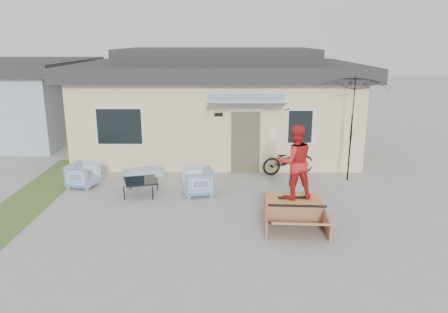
{
  "coord_description": "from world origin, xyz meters",
  "views": [
    {
      "loc": [
        0.39,
        -9.48,
        4.39
      ],
      "look_at": [
        0.3,
        1.8,
        1.3
      ],
      "focal_mm": 34.35,
      "sensor_mm": 36.0,
      "label": 1
    }
  ],
  "objects_px": {
    "bicycle": "(289,157)",
    "patio_umbrella": "(351,127)",
    "armchair_left": "(83,174)",
    "skater": "(295,161)",
    "skateboard": "(293,197)",
    "armchair_right": "(198,180)",
    "coffee_table": "(141,187)",
    "loveseat": "(143,170)",
    "skate_ramp": "(293,208)"
  },
  "relations": [
    {
      "from": "armchair_right",
      "to": "coffee_table",
      "type": "distance_m",
      "value": 1.67
    },
    {
      "from": "armchair_right",
      "to": "bicycle",
      "type": "distance_m",
      "value": 3.54
    },
    {
      "from": "bicycle",
      "to": "patio_umbrella",
      "type": "relative_size",
      "value": 0.62
    },
    {
      "from": "skate_ramp",
      "to": "skateboard",
      "type": "height_order",
      "value": "skateboard"
    },
    {
      "from": "coffee_table",
      "to": "bicycle",
      "type": "distance_m",
      "value": 5.02
    },
    {
      "from": "armchair_left",
      "to": "coffee_table",
      "type": "height_order",
      "value": "armchair_left"
    },
    {
      "from": "coffee_table",
      "to": "loveseat",
      "type": "bearing_deg",
      "value": 98.41
    },
    {
      "from": "loveseat",
      "to": "patio_umbrella",
      "type": "relative_size",
      "value": 0.44
    },
    {
      "from": "coffee_table",
      "to": "patio_umbrella",
      "type": "xyz_separation_m",
      "value": [
        6.4,
        1.4,
        1.53
      ]
    },
    {
      "from": "armchair_left",
      "to": "bicycle",
      "type": "relative_size",
      "value": 0.46
    },
    {
      "from": "skate_ramp",
      "to": "skater",
      "type": "height_order",
      "value": "skater"
    },
    {
      "from": "armchair_right",
      "to": "skater",
      "type": "xyz_separation_m",
      "value": [
        2.54,
        -1.55,
        1.04
      ]
    },
    {
      "from": "skate_ramp",
      "to": "skater",
      "type": "xyz_separation_m",
      "value": [
        0.0,
        0.05,
        1.24
      ]
    },
    {
      "from": "coffee_table",
      "to": "skater",
      "type": "bearing_deg",
      "value": -19.71
    },
    {
      "from": "skateboard",
      "to": "bicycle",
      "type": "bearing_deg",
      "value": 80.22
    },
    {
      "from": "skateboard",
      "to": "skater",
      "type": "xyz_separation_m",
      "value": [
        0.0,
        0.0,
        0.97
      ]
    },
    {
      "from": "patio_umbrella",
      "to": "skate_ramp",
      "type": "xyz_separation_m",
      "value": [
        -2.2,
        -2.95,
        -1.51
      ]
    },
    {
      "from": "skate_ramp",
      "to": "skateboard",
      "type": "distance_m",
      "value": 0.27
    },
    {
      "from": "armchair_right",
      "to": "skateboard",
      "type": "distance_m",
      "value": 2.98
    },
    {
      "from": "loveseat",
      "to": "skater",
      "type": "height_order",
      "value": "skater"
    },
    {
      "from": "patio_umbrella",
      "to": "skateboard",
      "type": "xyz_separation_m",
      "value": [
        -2.2,
        -2.91,
        -1.25
      ]
    },
    {
      "from": "armchair_right",
      "to": "skater",
      "type": "bearing_deg",
      "value": 46.21
    },
    {
      "from": "coffee_table",
      "to": "skater",
      "type": "relative_size",
      "value": 0.48
    },
    {
      "from": "loveseat",
      "to": "skate_ramp",
      "type": "distance_m",
      "value": 5.5
    },
    {
      "from": "armchair_left",
      "to": "bicycle",
      "type": "bearing_deg",
      "value": -64.16
    },
    {
      "from": "loveseat",
      "to": "armchair_right",
      "type": "distance_m",
      "value": 2.53
    },
    {
      "from": "loveseat",
      "to": "bicycle",
      "type": "height_order",
      "value": "bicycle"
    },
    {
      "from": "armchair_right",
      "to": "coffee_table",
      "type": "bearing_deg",
      "value": -101.12
    },
    {
      "from": "skate_ramp",
      "to": "coffee_table",
      "type": "bearing_deg",
      "value": 163.05
    },
    {
      "from": "skater",
      "to": "loveseat",
      "type": "bearing_deg",
      "value": -46.24
    },
    {
      "from": "armchair_left",
      "to": "skate_ramp",
      "type": "xyz_separation_m",
      "value": [
        6.1,
        -2.23,
        -0.17
      ]
    },
    {
      "from": "armchair_left",
      "to": "skater",
      "type": "height_order",
      "value": "skater"
    },
    {
      "from": "bicycle",
      "to": "skateboard",
      "type": "distance_m",
      "value": 3.57
    },
    {
      "from": "armchair_left",
      "to": "coffee_table",
      "type": "xyz_separation_m",
      "value": [
        1.9,
        -0.68,
        -0.19
      ]
    },
    {
      "from": "armchair_left",
      "to": "bicycle",
      "type": "height_order",
      "value": "bicycle"
    },
    {
      "from": "armchair_right",
      "to": "bicycle",
      "type": "bearing_deg",
      "value": 112.07
    },
    {
      "from": "armchair_left",
      "to": "bicycle",
      "type": "distance_m",
      "value": 6.62
    },
    {
      "from": "armchair_right",
      "to": "patio_umbrella",
      "type": "distance_m",
      "value": 5.11
    },
    {
      "from": "skate_ramp",
      "to": "armchair_right",
      "type": "bearing_deg",
      "value": 151.27
    },
    {
      "from": "armchair_left",
      "to": "coffee_table",
      "type": "distance_m",
      "value": 2.03
    },
    {
      "from": "armchair_right",
      "to": "bicycle",
      "type": "xyz_separation_m",
      "value": [
        2.91,
        2.01,
        0.14
      ]
    },
    {
      "from": "armchair_left",
      "to": "patio_umbrella",
      "type": "xyz_separation_m",
      "value": [
        8.3,
        0.72,
        1.34
      ]
    },
    {
      "from": "armchair_right",
      "to": "bicycle",
      "type": "height_order",
      "value": "bicycle"
    },
    {
      "from": "armchair_left",
      "to": "armchair_right",
      "type": "bearing_deg",
      "value": -86.29
    },
    {
      "from": "loveseat",
      "to": "coffee_table",
      "type": "distance_m",
      "value": 1.71
    },
    {
      "from": "coffee_table",
      "to": "skateboard",
      "type": "distance_m",
      "value": 4.47
    },
    {
      "from": "skateboard",
      "to": "armchair_left",
      "type": "bearing_deg",
      "value": 156.43
    },
    {
      "from": "loveseat",
      "to": "bicycle",
      "type": "relative_size",
      "value": 0.71
    },
    {
      "from": "armchair_left",
      "to": "skater",
      "type": "relative_size",
      "value": 0.43
    },
    {
      "from": "armchair_right",
      "to": "skateboard",
      "type": "xyz_separation_m",
      "value": [
        2.54,
        -1.55,
        0.07
      ]
    }
  ]
}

